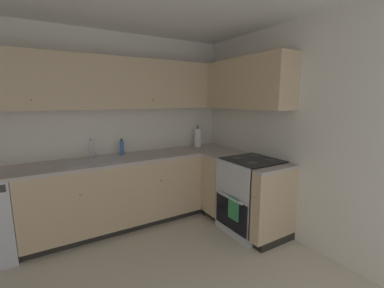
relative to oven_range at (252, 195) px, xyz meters
The scene contains 13 objects.
wall_back 2.34m from the oven_range, 144.77° to the left, with size 4.28×0.05×2.47m, color silver.
wall_right 0.99m from the oven_range, 60.17° to the right, with size 0.05×3.67×2.47m, color silver.
lower_cabinets_back 1.69m from the oven_range, 145.55° to the left, with size 2.14×0.62×0.86m.
countertop_back 1.74m from the oven_range, 145.68° to the left, with size 3.35×0.60×0.04m, color #B7A89E.
lower_cabinets_right 0.22m from the oven_range, 94.07° to the left, with size 0.62×1.09×0.86m.
countertop_right 0.48m from the oven_range, 94.81° to the left, with size 0.60×1.09×0.03m.
oven_range is the anchor object (origin of this frame).
upper_cabinets_back 2.33m from the oven_range, 144.91° to the left, with size 3.03×0.34×0.62m.
upper_cabinets_right 1.43m from the oven_range, 74.61° to the left, with size 0.32×1.62×0.62m.
sink 1.93m from the oven_range, 150.79° to the left, with size 0.61×0.40×0.10m.
faucet 2.08m from the oven_range, 145.45° to the left, with size 0.07×0.16×0.25m.
soap_bottle 1.78m from the oven_range, 138.13° to the left, with size 0.06×0.06×0.21m.
paper_towel_roll 1.26m from the oven_range, 94.34° to the left, with size 0.11×0.11×0.34m.
Camera 1 is at (-0.36, -1.64, 1.63)m, focal length 23.77 mm.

